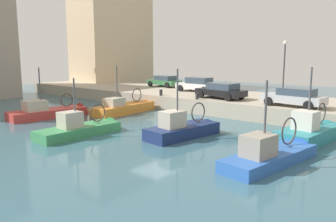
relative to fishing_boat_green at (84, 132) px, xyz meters
The scene contains 16 objects.
water_surface 4.36m from the fishing_boat_green, 41.73° to the right, with size 80.00×80.00×0.00m, color #386070.
quay_wall 15.05m from the fishing_boat_green, 11.13° to the right, with size 9.00×56.00×1.20m, color #ADA08C.
fishing_boat_green is the anchor object (origin of this frame).
fishing_boat_orange 8.20m from the fishing_boat_green, 29.12° to the left, with size 6.98×2.29×4.76m.
fishing_boat_teal 13.49m from the fishing_boat_green, 55.59° to the right, with size 6.07×2.55×5.06m.
fishing_boat_navy 6.27m from the fishing_boat_green, 53.56° to the right, with size 5.74×2.47×4.84m.
fishing_boat_blue 11.37m from the fishing_boat_green, 78.39° to the right, with size 6.49×2.51×4.51m.
fishing_boat_red 7.17m from the fishing_boat_green, 74.12° to the left, with size 6.76×2.78×4.77m.
parked_car_white 15.78m from the fishing_boat_green, ahead, with size 1.98×4.33×1.43m.
parked_car_black 12.61m from the fishing_boat_green, 10.04° to the right, with size 2.40×4.36×1.33m.
parked_car_green 19.47m from the fishing_boat_green, 26.26° to the left, with size 2.25×4.26×1.29m.
parked_car_silver 14.58m from the fishing_boat_green, 35.89° to the right, with size 2.17×4.42×1.33m.
mooring_bollard_mid 10.73m from the fishing_boat_green, ahead, with size 0.28×0.28×0.55m, color #2D2D33.
mooring_bollard_north 11.13m from the fishing_boat_green, 16.28° to the left, with size 0.28×0.28×0.55m, color #2D2D33.
quay_streetlamp 17.81m from the fishing_boat_green, 19.80° to the right, with size 0.36×0.36×4.83m.
waterfront_building_east_mid 30.63m from the fishing_boat_green, 46.08° to the left, with size 11.34×6.27×15.44m.
Camera 1 is at (-15.32, -14.12, 4.81)m, focal length 36.10 mm.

